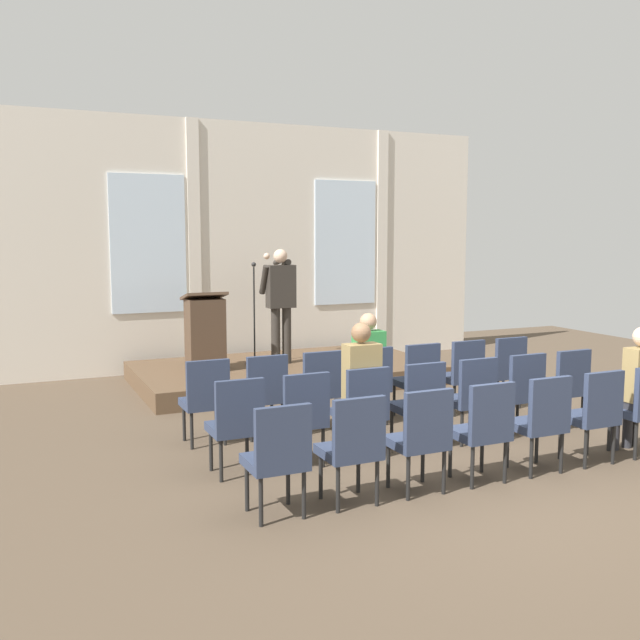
% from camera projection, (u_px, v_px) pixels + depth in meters
% --- Properties ---
extents(ground_plane, '(16.82, 16.82, 0.00)m').
position_uv_depth(ground_plane, '(484.00, 484.00, 6.43)').
color(ground_plane, brown).
extents(rear_partition, '(8.72, 0.14, 4.10)m').
position_uv_depth(rear_partition, '(253.00, 246.00, 12.05)').
color(rear_partition, silver).
rests_on(rear_partition, ground).
extents(stage_platform, '(4.45, 2.49, 0.27)m').
position_uv_depth(stage_platform, '(285.00, 373.00, 10.87)').
color(stage_platform, brown).
rests_on(stage_platform, ground).
extents(speaker, '(0.50, 0.69, 1.75)m').
position_uv_depth(speaker, '(280.00, 297.00, 10.78)').
color(speaker, '#332D28').
rests_on(speaker, stage_platform).
extents(mic_stand, '(0.28, 0.28, 1.55)m').
position_uv_depth(mic_stand, '(255.00, 342.00, 10.81)').
color(mic_stand, black).
rests_on(mic_stand, stage_platform).
extents(lectern, '(0.60, 0.48, 1.16)m').
position_uv_depth(lectern, '(205.00, 333.00, 10.25)').
color(lectern, '#4C3828').
rests_on(lectern, stage_platform).
extents(chair_r0_c0, '(0.46, 0.44, 0.94)m').
position_uv_depth(chair_r0_c0, '(206.00, 396.00, 7.55)').
color(chair_r0_c0, black).
rests_on(chair_r0_c0, ground).
extents(chair_r0_c1, '(0.46, 0.44, 0.94)m').
position_uv_depth(chair_r0_c1, '(264.00, 390.00, 7.82)').
color(chair_r0_c1, black).
rests_on(chair_r0_c1, ground).
extents(chair_r0_c2, '(0.46, 0.44, 0.94)m').
position_uv_depth(chair_r0_c2, '(319.00, 385.00, 8.09)').
color(chair_r0_c2, black).
rests_on(chair_r0_c2, ground).
extents(chair_r0_c3, '(0.46, 0.44, 0.94)m').
position_uv_depth(chair_r0_c3, '(370.00, 380.00, 8.36)').
color(chair_r0_c3, black).
rests_on(chair_r0_c3, ground).
extents(audience_r0_c3, '(0.36, 0.39, 1.33)m').
position_uv_depth(audience_r0_c3, '(367.00, 362.00, 8.41)').
color(audience_r0_c3, '#2D2D33').
rests_on(audience_r0_c3, ground).
extents(chair_r0_c4, '(0.46, 0.44, 0.94)m').
position_uv_depth(chair_r0_c4, '(418.00, 376.00, 8.62)').
color(chair_r0_c4, black).
rests_on(chair_r0_c4, ground).
extents(chair_r0_c5, '(0.46, 0.44, 0.94)m').
position_uv_depth(chair_r0_c5, '(463.00, 372.00, 8.89)').
color(chair_r0_c5, black).
rests_on(chair_r0_c5, ground).
extents(chair_r0_c6, '(0.46, 0.44, 0.94)m').
position_uv_depth(chair_r0_c6, '(505.00, 368.00, 9.16)').
color(chair_r0_c6, black).
rests_on(chair_r0_c6, ground).
extents(chair_r1_c0, '(0.46, 0.44, 0.94)m').
position_uv_depth(chair_r1_c0, '(236.00, 420.00, 6.57)').
color(chair_r1_c0, black).
rests_on(chair_r1_c0, ground).
extents(chair_r1_c1, '(0.46, 0.44, 0.94)m').
position_uv_depth(chair_r1_c1, '(302.00, 413.00, 6.84)').
color(chair_r1_c1, black).
rests_on(chair_r1_c1, ground).
extents(chair_r1_c2, '(0.46, 0.44, 0.94)m').
position_uv_depth(chair_r1_c2, '(363.00, 406.00, 7.11)').
color(chair_r1_c2, black).
rests_on(chair_r1_c2, ground).
extents(audience_r1_c2, '(0.36, 0.39, 1.37)m').
position_uv_depth(audience_r1_c2, '(359.00, 383.00, 7.15)').
color(audience_r1_c2, '#2D2D33').
rests_on(audience_r1_c2, ground).
extents(chair_r1_c3, '(0.46, 0.44, 0.94)m').
position_uv_depth(chair_r1_c3, '(419.00, 400.00, 7.37)').
color(chair_r1_c3, black).
rests_on(chair_r1_c3, ground).
extents(chair_r1_c4, '(0.46, 0.44, 0.94)m').
position_uv_depth(chair_r1_c4, '(471.00, 394.00, 7.64)').
color(chair_r1_c4, black).
rests_on(chair_r1_c4, ground).
extents(chair_r1_c5, '(0.46, 0.44, 0.94)m').
position_uv_depth(chair_r1_c5, '(520.00, 389.00, 7.91)').
color(chair_r1_c5, black).
rests_on(chair_r1_c5, ground).
extents(chair_r1_c6, '(0.46, 0.44, 0.94)m').
position_uv_depth(chair_r1_c6, '(566.00, 384.00, 8.18)').
color(chair_r1_c6, black).
rests_on(chair_r1_c6, ground).
extents(chair_r2_c0, '(0.46, 0.44, 0.94)m').
position_uv_depth(chair_r2_c0, '(278.00, 453.00, 5.59)').
color(chair_r2_c0, black).
rests_on(chair_r2_c0, ground).
extents(chair_r2_c1, '(0.46, 0.44, 0.94)m').
position_uv_depth(chair_r2_c1, '(353.00, 443.00, 5.86)').
color(chair_r2_c1, black).
rests_on(chair_r2_c1, ground).
extents(chair_r2_c2, '(0.46, 0.44, 0.94)m').
position_uv_depth(chair_r2_c2, '(421.00, 434.00, 6.12)').
color(chair_r2_c2, black).
rests_on(chair_r2_c2, ground).
extents(chair_r2_c3, '(0.46, 0.44, 0.94)m').
position_uv_depth(chair_r2_c3, '(484.00, 426.00, 6.39)').
color(chair_r2_c3, black).
rests_on(chair_r2_c3, ground).
extents(chair_r2_c4, '(0.46, 0.44, 0.94)m').
position_uv_depth(chair_r2_c4, '(541.00, 418.00, 6.66)').
color(chair_r2_c4, black).
rests_on(chair_r2_c4, ground).
extents(chair_r2_c5, '(0.46, 0.44, 0.94)m').
position_uv_depth(chair_r2_c5, '(594.00, 411.00, 6.93)').
color(chair_r2_c5, black).
rests_on(chair_r2_c5, ground).
extents(audience_r2_c6, '(0.36, 0.39, 1.32)m').
position_uv_depth(audience_r2_c6, '(638.00, 383.00, 7.25)').
color(audience_r2_c6, '#2D2D33').
rests_on(audience_r2_c6, ground).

